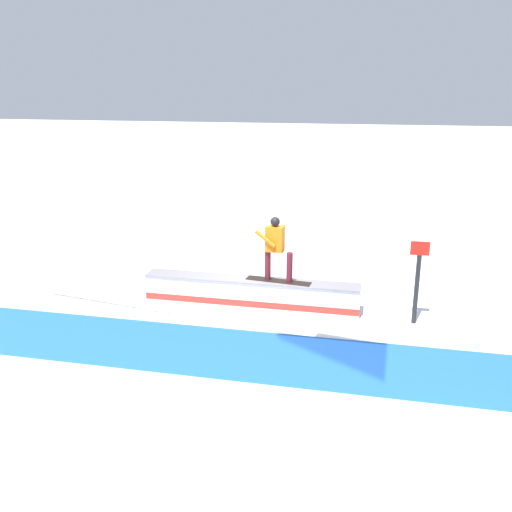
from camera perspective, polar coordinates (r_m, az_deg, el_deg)
ground_plane at (r=13.47m, az=-0.52°, el=-5.13°), size 120.00×120.00×0.00m
grind_box at (r=13.35m, az=-0.52°, el=-3.89°), size 5.12×0.62×0.69m
snowboarder at (r=12.86m, az=2.03°, el=0.97°), size 1.55×0.48×1.52m
safety_fence at (r=10.23m, az=-4.59°, el=-9.77°), size 11.54×0.23×0.99m
trail_marker at (r=12.72m, az=16.01°, el=-2.36°), size 0.40×0.10×1.87m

